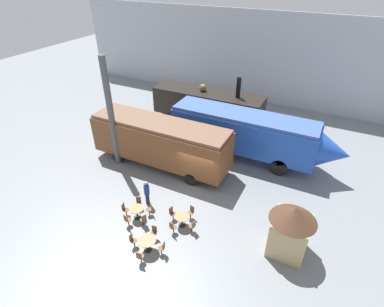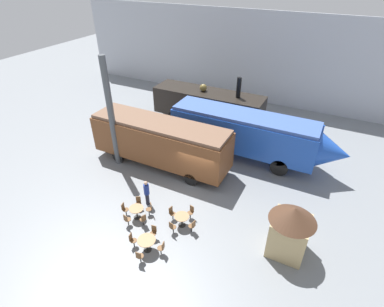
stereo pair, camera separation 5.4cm
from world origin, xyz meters
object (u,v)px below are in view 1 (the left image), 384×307
(steam_locomotive, at_px, (208,104))
(cafe_table_near, at_px, (137,210))
(streamlined_locomotive, at_px, (253,133))
(cafe_table_mid, at_px, (182,218))
(passenger_coach_wooden, at_px, (160,140))
(cafe_chair_0, at_px, (144,219))
(cafe_table_far, at_px, (147,242))
(ticket_kiosk, at_px, (291,228))
(visitor_person, at_px, (147,192))

(steam_locomotive, xyz_separation_m, cafe_table_near, (1.36, -13.15, -1.27))
(streamlined_locomotive, relative_size, cafe_table_mid, 15.04)
(steam_locomotive, xyz_separation_m, passenger_coach_wooden, (-0.28, -7.70, 0.18))
(streamlined_locomotive, xyz_separation_m, cafe_chair_0, (-3.31, -9.56, -1.64))
(steam_locomotive, height_order, cafe_table_far, steam_locomotive)
(cafe_table_mid, bearing_deg, passenger_coach_wooden, 132.00)
(steam_locomotive, relative_size, cafe_table_far, 10.44)
(steam_locomotive, relative_size, cafe_table_mid, 11.76)
(passenger_coach_wooden, bearing_deg, cafe_table_near, -73.23)
(steam_locomotive, height_order, passenger_coach_wooden, steam_locomotive)
(ticket_kiosk, bearing_deg, streamlined_locomotive, 119.57)
(passenger_coach_wooden, relative_size, ticket_kiosk, 3.40)
(passenger_coach_wooden, xyz_separation_m, ticket_kiosk, (10.01, -3.89, -0.35))
(cafe_table_mid, height_order, cafe_table_far, cafe_table_far)
(cafe_chair_0, height_order, ticket_kiosk, ticket_kiosk)
(passenger_coach_wooden, bearing_deg, cafe_chair_0, -67.90)
(cafe_table_near, bearing_deg, ticket_kiosk, 10.55)
(steam_locomotive, bearing_deg, ticket_kiosk, -50.00)
(steam_locomotive, relative_size, ticket_kiosk, 3.34)
(passenger_coach_wooden, distance_m, ticket_kiosk, 10.74)
(visitor_person, bearing_deg, ticket_kiosk, 1.78)
(steam_locomotive, xyz_separation_m, cafe_chair_0, (2.07, -13.50, -1.34))
(streamlined_locomotive, height_order, visitor_person, streamlined_locomotive)
(streamlined_locomotive, distance_m, cafe_table_near, 10.17)
(ticket_kiosk, bearing_deg, steam_locomotive, 130.00)
(cafe_table_mid, distance_m, cafe_chair_0, 2.20)
(streamlined_locomotive, relative_size, cafe_table_far, 13.36)
(cafe_chair_0, relative_size, visitor_person, 0.49)
(steam_locomotive, relative_size, visitor_person, 5.67)
(streamlined_locomotive, bearing_deg, steam_locomotive, 143.80)
(cafe_table_near, distance_m, cafe_chair_0, 0.80)
(cafe_table_near, height_order, ticket_kiosk, ticket_kiosk)
(visitor_person, bearing_deg, cafe_table_far, -56.46)
(cafe_table_mid, bearing_deg, steam_locomotive, 107.87)
(passenger_coach_wooden, height_order, cafe_table_near, passenger_coach_wooden)
(streamlined_locomotive, distance_m, visitor_person, 9.01)
(passenger_coach_wooden, distance_m, cafe_chair_0, 6.44)
(steam_locomotive, relative_size, passenger_coach_wooden, 0.98)
(cafe_table_far, relative_size, ticket_kiosk, 0.32)
(steam_locomotive, height_order, cafe_table_mid, steam_locomotive)
(cafe_table_near, relative_size, visitor_person, 0.48)
(passenger_coach_wooden, xyz_separation_m, cafe_table_near, (1.64, -5.44, -1.44))
(streamlined_locomotive, distance_m, cafe_table_far, 11.22)
(cafe_table_near, height_order, cafe_chair_0, cafe_chair_0)
(cafe_table_mid, xyz_separation_m, ticket_kiosk, (5.70, 0.89, 1.11))
(cafe_table_near, distance_m, visitor_person, 1.35)
(ticket_kiosk, bearing_deg, cafe_table_near, -169.45)
(passenger_coach_wooden, height_order, cafe_table_mid, passenger_coach_wooden)
(cafe_table_far, relative_size, cafe_chair_0, 1.10)
(streamlined_locomotive, distance_m, passenger_coach_wooden, 6.80)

